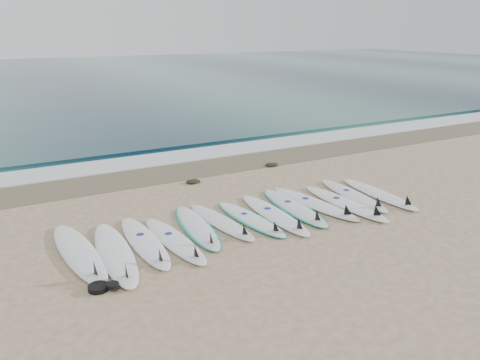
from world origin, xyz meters
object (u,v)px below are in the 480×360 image
surfboard_0 (80,253)px  leash_coil (102,287)px  surfboard_12 (380,194)px  surfboard_6 (251,219)px

surfboard_0 → leash_coil: (0.09, -1.33, -0.01)m
surfboard_12 → leash_coil: size_ratio=5.67×
surfboard_6 → surfboard_12: size_ratio=0.91×
surfboard_0 → leash_coil: bearing=-90.9°
surfboard_6 → surfboard_0: bearing=172.9°
surfboard_12 → leash_coil: (-6.91, -1.12, -0.01)m
surfboard_6 → surfboard_12: 3.51m
surfboard_6 → leash_coil: surfboard_6 is taller
leash_coil → surfboard_0: bearing=94.0°
surfboard_12 → surfboard_6: bearing=179.5°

